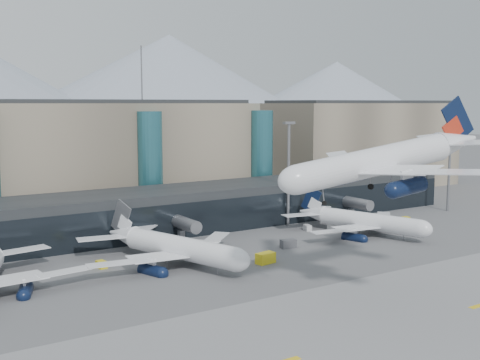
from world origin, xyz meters
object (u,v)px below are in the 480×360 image
(hero_jet, at_px, (392,151))
(jet_parked_right, at_px, (356,215))
(veh_g, at_px, (333,226))
(veh_c, at_px, (288,244))
(jet_parked_mid, at_px, (167,239))
(veh_h, at_px, (265,258))
(veh_d, at_px, (307,228))
(veh_e, at_px, (405,220))
(lightmast_right, at_px, (450,160))
(lightmast_mid, at_px, (289,168))
(veh_b, at_px, (101,264))

(hero_jet, xyz_separation_m, jet_parked_right, (28.80, 37.70, -18.56))
(veh_g, bearing_deg, veh_c, -86.77)
(hero_jet, relative_size, veh_c, 11.54)
(jet_parked_right, xyz_separation_m, veh_c, (-21.81, -3.08, -3.41))
(jet_parked_mid, height_order, veh_h, jet_parked_mid)
(veh_c, distance_m, veh_d, 18.35)
(veh_e, bearing_deg, veh_d, 168.58)
(jet_parked_right, height_order, veh_d, jet_parked_right)
(veh_h, bearing_deg, lightmast_right, 4.02)
(veh_g, bearing_deg, veh_h, -83.17)
(hero_jet, height_order, veh_h, hero_jet)
(lightmast_mid, relative_size, veh_g, 9.55)
(lightmast_mid, height_order, veh_d, lightmast_mid)
(veh_d, relative_size, veh_h, 0.65)
(jet_parked_right, height_order, veh_e, jet_parked_right)
(lightmast_right, height_order, veh_d, lightmast_right)
(jet_parked_mid, xyz_separation_m, veh_c, (26.41, -3.17, -3.71))
(veh_e, xyz_separation_m, veh_h, (-52.16, -13.02, 0.30))
(hero_jet, height_order, jet_parked_right, hero_jet)
(lightmast_mid, bearing_deg, veh_d, -87.87)
(hero_jet, height_order, veh_d, hero_jet)
(jet_parked_mid, xyz_separation_m, jet_parked_right, (48.22, -0.09, -0.30))
(veh_d, xyz_separation_m, veh_g, (6.17, -2.25, 0.10))
(veh_b, xyz_separation_m, veh_e, (79.40, -0.56, 0.06))
(veh_b, height_order, veh_d, veh_d)
(veh_g, bearing_deg, veh_e, 59.49)
(veh_h, bearing_deg, veh_d, 27.06)
(jet_parked_right, distance_m, veh_c, 22.29)
(hero_jet, xyz_separation_m, veh_b, (-31.20, 40.85, -22.22))
(veh_b, distance_m, veh_g, 58.79)
(veh_e, bearing_deg, lightmast_mid, 155.00)
(jet_parked_mid, bearing_deg, lightmast_mid, -87.21)
(lightmast_right, distance_m, veh_b, 103.29)
(lightmast_right, distance_m, veh_c, 66.36)
(jet_parked_right, bearing_deg, veh_d, 24.72)
(jet_parked_mid, distance_m, veh_c, 26.86)
(veh_c, bearing_deg, veh_b, 179.94)
(lightmast_mid, xyz_separation_m, hero_jet, (-21.08, -53.33, 8.46))
(veh_d, bearing_deg, jet_parked_mid, 116.77)
(veh_c, bearing_deg, hero_jet, -92.22)
(veh_e, bearing_deg, veh_b, -179.72)
(veh_e, height_order, veh_g, veh_g)
(veh_c, xyz_separation_m, veh_d, (14.35, 11.43, -0.21))
(hero_jet, relative_size, veh_h, 10.06)
(veh_d, distance_m, veh_h, 31.51)
(lightmast_mid, height_order, lightmast_right, same)
(jet_parked_mid, distance_m, jet_parked_right, 48.22)
(lightmast_mid, height_order, veh_c, lightmast_mid)
(veh_c, bearing_deg, veh_d, 47.74)
(veh_g, bearing_deg, jet_parked_mid, -103.58)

